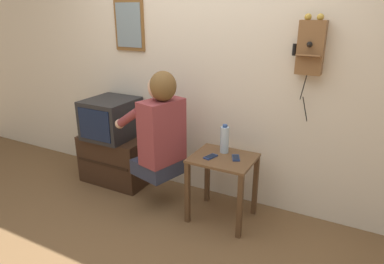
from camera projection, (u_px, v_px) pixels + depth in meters
ground_plane at (135, 258)px, 2.57m from camera, size 14.00×14.00×0.00m
wall_back at (207, 65)px, 3.14m from camera, size 6.80×0.05×2.55m
side_table at (223, 171)px, 2.92m from camera, size 0.52×0.44×0.59m
person at (160, 127)px, 2.98m from camera, size 0.62×0.52×0.96m
tv_stand at (116, 159)px, 3.66m from camera, size 0.71×0.43×0.51m
television at (111, 118)px, 3.50m from camera, size 0.47×0.50×0.40m
wall_phone_antique at (311, 47)px, 2.60m from camera, size 0.24×0.18×0.82m
framed_picture at (129, 25)px, 3.36m from camera, size 0.34×0.03×0.49m
cell_phone_held at (211, 157)px, 2.87m from camera, size 0.09×0.14×0.01m
cell_phone_spare at (236, 158)px, 2.85m from camera, size 0.11×0.14×0.01m
water_bottle at (225, 139)px, 2.93m from camera, size 0.08×0.08×0.25m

